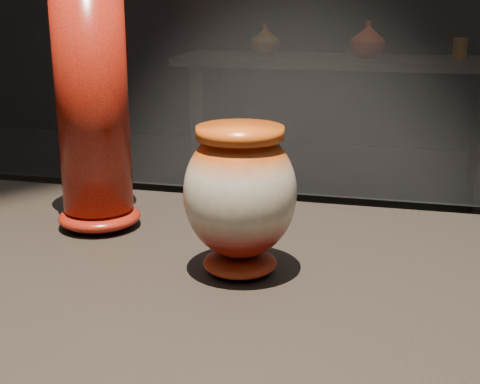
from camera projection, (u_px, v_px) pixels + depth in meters
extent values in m
cube|color=black|center=(212.00, 306.00, 0.87)|extent=(2.00, 0.80, 0.05)
ellipsoid|color=maroon|center=(240.00, 263.00, 0.91)|extent=(0.12, 0.12, 0.03)
ellipsoid|color=beige|center=(240.00, 193.00, 0.88)|extent=(0.18, 0.18, 0.18)
cylinder|color=#D25013|center=(240.00, 133.00, 0.86)|extent=(0.14, 0.14, 0.02)
ellipsoid|color=#B12A0B|center=(100.00, 216.00, 1.09)|extent=(0.15, 0.15, 0.04)
cylinder|color=#B12A0B|center=(92.00, 93.00, 1.03)|extent=(0.13, 0.13, 0.37)
cube|color=black|center=(342.00, 61.00, 4.04)|extent=(2.00, 0.60, 0.05)
cube|color=black|center=(208.00, 128.00, 4.36)|extent=(0.08, 0.50, 0.85)
imported|color=brown|center=(265.00, 40.00, 4.12)|extent=(0.20, 0.20, 0.19)
imported|color=maroon|center=(368.00, 39.00, 3.94)|extent=(0.27, 0.27, 0.21)
cylinder|color=brown|center=(460.00, 49.00, 3.84)|extent=(0.08, 0.08, 0.12)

